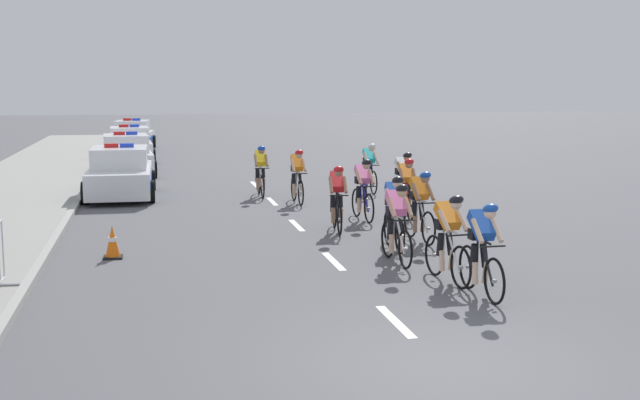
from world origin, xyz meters
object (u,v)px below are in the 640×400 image
(cyclist_second, at_px, (448,237))
(cyclist_seventh, at_px, (363,188))
(cyclist_ninth, at_px, (406,187))
(police_car_nearest, at_px, (120,174))
(cyclist_fourth, at_px, (394,211))
(cyclist_eleventh, at_px, (369,167))
(cyclist_third, at_px, (397,222))
(police_car_furthest, at_px, (133,136))
(cyclist_sixth, at_px, (337,197))
(traffic_cone_near, at_px, (112,242))
(cyclist_twelfth, at_px, (261,170))
(cyclist_fifth, at_px, (420,205))
(cyclist_lead, at_px, (482,248))
(cyclist_tenth, at_px, (297,175))
(cyclist_eighth, at_px, (403,179))
(police_car_second, at_px, (126,156))
(police_car_third, at_px, (130,146))

(cyclist_second, relative_size, cyclist_seventh, 1.00)
(cyclist_ninth, relative_size, police_car_nearest, 0.39)
(cyclist_fourth, height_order, cyclist_eleventh, same)
(cyclist_third, distance_m, police_car_furthest, 28.12)
(cyclist_sixth, height_order, traffic_cone_near, cyclist_sixth)
(cyclist_third, height_order, cyclist_twelfth, same)
(cyclist_fourth, distance_m, cyclist_eleventh, 8.65)
(cyclist_fifth, relative_size, traffic_cone_near, 2.69)
(cyclist_lead, distance_m, cyclist_seventh, 7.37)
(cyclist_ninth, bearing_deg, cyclist_second, -101.52)
(cyclist_tenth, bearing_deg, cyclist_fourth, -83.25)
(cyclist_eighth, xyz_separation_m, police_car_second, (-7.53, 9.69, -0.11))
(police_car_nearest, bearing_deg, cyclist_third, -62.36)
(cyclist_fifth, bearing_deg, cyclist_third, -119.70)
(cyclist_lead, relative_size, cyclist_eleventh, 1.00)
(cyclist_sixth, bearing_deg, police_car_second, 111.39)
(cyclist_fifth, height_order, cyclist_tenth, same)
(police_car_nearest, bearing_deg, police_car_second, 89.99)
(cyclist_second, relative_size, cyclist_sixth, 1.00)
(cyclist_fourth, height_order, cyclist_eighth, same)
(cyclist_lead, bearing_deg, traffic_cone_near, 144.88)
(cyclist_second, xyz_separation_m, cyclist_tenth, (-0.88, 9.50, 0.00))
(cyclist_fourth, height_order, police_car_third, police_car_third)
(cyclist_twelfth, height_order, police_car_third, police_car_third)
(cyclist_fourth, height_order, cyclist_fifth, same)
(cyclist_ninth, bearing_deg, cyclist_eleventh, 85.60)
(cyclist_lead, distance_m, cyclist_eighth, 9.20)
(cyclist_ninth, bearing_deg, police_car_second, 121.83)
(cyclist_second, distance_m, cyclist_third, 1.64)
(cyclist_second, relative_size, cyclist_third, 1.00)
(police_car_nearest, bearing_deg, cyclist_sixth, -53.74)
(cyclist_fifth, bearing_deg, police_car_furthest, 104.13)
(cyclist_tenth, bearing_deg, cyclist_eighth, -28.18)
(cyclist_sixth, relative_size, cyclist_eleventh, 1.00)
(cyclist_fifth, bearing_deg, cyclist_lead, -96.24)
(cyclist_seventh, height_order, cyclist_eleventh, same)
(police_car_furthest, distance_m, traffic_cone_near, 26.06)
(cyclist_ninth, xyz_separation_m, cyclist_eleventh, (0.38, 4.90, 0.00))
(cyclist_tenth, distance_m, cyclist_eleventh, 3.12)
(cyclist_fourth, height_order, police_car_second, police_car_second)
(cyclist_lead, relative_size, cyclist_seventh, 1.00)
(cyclist_seventh, relative_size, police_car_furthest, 0.38)
(cyclist_lead, relative_size, cyclist_sixth, 1.00)
(cyclist_lead, bearing_deg, cyclist_third, 103.40)
(cyclist_sixth, relative_size, cyclist_eighth, 1.00)
(cyclist_eighth, bearing_deg, cyclist_fifth, -103.17)
(cyclist_fifth, distance_m, cyclist_eighth, 4.70)
(cyclist_fifth, relative_size, cyclist_seventh, 1.00)
(cyclist_second, relative_size, cyclist_fifth, 1.00)
(cyclist_sixth, distance_m, cyclist_eleventh, 6.74)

